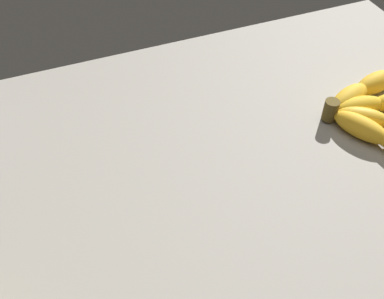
% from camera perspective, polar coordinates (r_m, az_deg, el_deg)
% --- Properties ---
extents(ground_plane, '(0.92, 0.65, 0.05)m').
position_cam_1_polar(ground_plane, '(0.59, 2.42, -6.84)').
color(ground_plane, gray).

